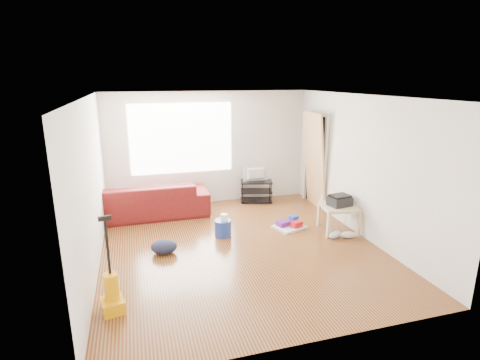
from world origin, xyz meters
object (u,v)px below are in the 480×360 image
object	(u,v)px
vacuum	(112,294)
tv_stand	(256,191)
backpack	(164,253)
sofa	(150,216)
cleaning_tray	(290,225)
side_table	(339,210)
bucket	(223,236)

from	to	relation	value
vacuum	tv_stand	bearing A→B (deg)	36.89
backpack	vacuum	bearing A→B (deg)	-106.52
sofa	cleaning_tray	bearing A→B (deg)	151.09
side_table	backpack	distance (m)	3.23
side_table	bucket	size ratio (longest dim) A/B	2.39
side_table	backpack	bearing A→B (deg)	-179.17
bucket	cleaning_tray	bearing A→B (deg)	0.61
sofa	tv_stand	bearing A→B (deg)	-173.65
bucket	tv_stand	bearing A→B (deg)	54.64
side_table	vacuum	world-z (taller)	vacuum
tv_stand	vacuum	xyz separation A→B (m)	(-3.03, -3.51, -0.03)
bucket	backpack	world-z (taller)	bucket
sofa	bucket	world-z (taller)	sofa
side_table	cleaning_tray	world-z (taller)	side_table
side_table	bucket	xyz separation A→B (m)	(-2.12, 0.37, -0.42)
bucket	backpack	xyz separation A→B (m)	(-1.09, -0.42, 0.00)
side_table	backpack	xyz separation A→B (m)	(-3.21, -0.05, -0.42)
backpack	vacuum	xyz separation A→B (m)	(-0.74, -1.41, 0.23)
side_table	sofa	bearing A→B (deg)	151.85
tv_stand	backpack	xyz separation A→B (m)	(-2.29, -2.11, -0.25)
tv_stand	bucket	world-z (taller)	tv_stand
tv_stand	side_table	xyz separation A→B (m)	(0.92, -2.06, 0.17)
sofa	backpack	size ratio (longest dim) A/B	5.75
side_table	bucket	distance (m)	2.19
bucket	backpack	size ratio (longest dim) A/B	0.71
vacuum	backpack	bearing A→B (deg)	49.81
tv_stand	side_table	bearing A→B (deg)	-50.75
cleaning_tray	backpack	bearing A→B (deg)	-169.84
sofa	tv_stand	size ratio (longest dim) A/B	3.05
tv_stand	bucket	xyz separation A→B (m)	(-1.20, -1.69, -0.25)
sofa	backpack	world-z (taller)	sofa
bucket	backpack	distance (m)	1.17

